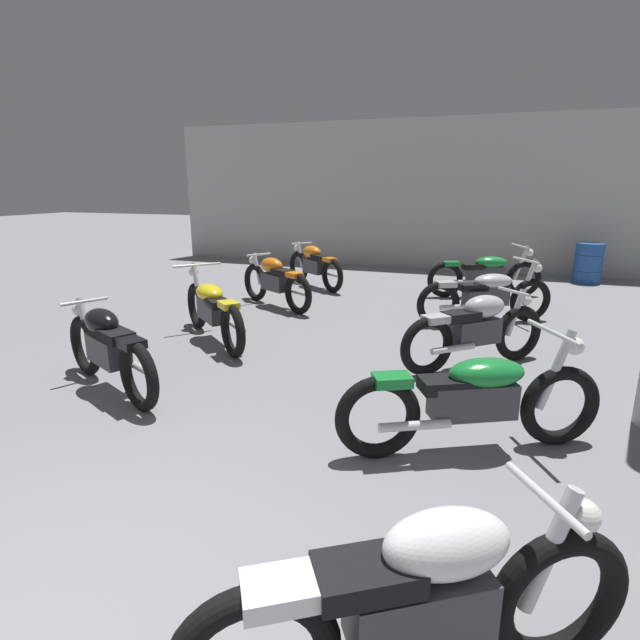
{
  "coord_description": "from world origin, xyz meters",
  "views": [
    {
      "loc": [
        1.87,
        -0.77,
        2.05
      ],
      "look_at": [
        0.0,
        4.48,
        0.55
      ],
      "focal_mm": 28.25,
      "sensor_mm": 36.0,
      "label": 1
    }
  ],
  "objects": [
    {
      "name": "motorcycle_left_row_4",
      "position": [
        -1.68,
        8.86,
        0.46
      ],
      "size": [
        1.63,
        1.29,
        0.88
      ],
      "color": "black",
      "rests_on": "ground"
    },
    {
      "name": "oil_drum",
      "position": [
        3.69,
        11.29,
        0.43
      ],
      "size": [
        0.59,
        0.59,
        0.85
      ],
      "color": "#23519E",
      "rests_on": "ground"
    },
    {
      "name": "motorcycle_left_row_2",
      "position": [
        -1.68,
        4.9,
        0.45
      ],
      "size": [
        1.72,
        1.5,
        0.97
      ],
      "color": "black",
      "rests_on": "ground"
    },
    {
      "name": "motorcycle_right_row_4",
      "position": [
        1.67,
        9.04,
        0.45
      ],
      "size": [
        2.05,
        1.01,
        0.97
      ],
      "color": "black",
      "rests_on": "ground"
    },
    {
      "name": "motorcycle_left_row_3",
      "position": [
        -1.71,
        6.99,
        0.46
      ],
      "size": [
        1.74,
        1.12,
        0.88
      ],
      "color": "black",
      "rests_on": "ground"
    },
    {
      "name": "motorcycle_right_row_0",
      "position": [
        1.7,
        0.9,
        0.46
      ],
      "size": [
        1.72,
        1.16,
        0.88
      ],
      "color": "black",
      "rests_on": "ground"
    },
    {
      "name": "motorcycle_right_row_3",
      "position": [
        1.75,
        7.05,
        0.45
      ],
      "size": [
        1.94,
        1.2,
        0.97
      ],
      "color": "black",
      "rests_on": "ground"
    },
    {
      "name": "motorcycle_left_row_1",
      "position": [
        -1.77,
        3.06,
        0.46
      ],
      "size": [
        1.82,
        0.95,
        0.88
      ],
      "color": "black",
      "rests_on": "ground"
    },
    {
      "name": "motorcycle_right_row_2",
      "position": [
        1.7,
        5.02,
        0.46
      ],
      "size": [
        1.53,
        1.41,
        0.88
      ],
      "color": "black",
      "rests_on": "ground"
    },
    {
      "name": "motorcycle_right_row_1",
      "position": [
        1.78,
        3.03,
        0.45
      ],
      "size": [
        1.97,
        1.14,
        0.97
      ],
      "color": "black",
      "rests_on": "ground"
    },
    {
      "name": "back_wall",
      "position": [
        0.0,
        12.13,
        1.8
      ],
      "size": [
        13.4,
        0.24,
        3.6
      ],
      "primitive_type": "cube",
      "color": "#B2B2AD",
      "rests_on": "ground"
    }
  ]
}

